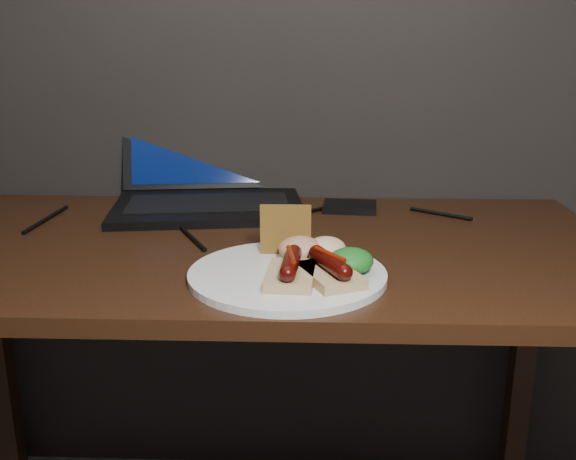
# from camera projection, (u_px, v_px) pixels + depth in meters

# --- Properties ---
(desk) EXTENTS (1.40, 0.70, 0.75)m
(desk) POSITION_uv_depth(u_px,v_px,m) (242.00, 286.00, 1.21)
(desk) COLOR #38200E
(desk) RESTS_ON ground
(laptop) EXTENTS (0.45, 0.42, 0.25)m
(laptop) POSITION_uv_depth(u_px,v_px,m) (209.00, 182.00, 1.44)
(laptop) COLOR black
(laptop) RESTS_ON desk
(hard_drive) EXTENTS (0.12, 0.09, 0.02)m
(hard_drive) POSITION_uv_depth(u_px,v_px,m) (350.00, 207.00, 1.40)
(hard_drive) COLOR black
(hard_drive) RESTS_ON desk
(desk_cables) EXTENTS (0.89, 0.37, 0.01)m
(desk_cables) POSITION_uv_depth(u_px,v_px,m) (242.00, 219.00, 1.32)
(desk_cables) COLOR black
(desk_cables) RESTS_ON desk
(plate) EXTENTS (0.37, 0.37, 0.01)m
(plate) POSITION_uv_depth(u_px,v_px,m) (287.00, 275.00, 1.00)
(plate) COLOR white
(plate) RESTS_ON desk
(bread_sausage_center) EXTENTS (0.08, 0.12, 0.04)m
(bread_sausage_center) POSITION_uv_depth(u_px,v_px,m) (291.00, 270.00, 0.96)
(bread_sausage_center) COLOR #D5BA7D
(bread_sausage_center) RESTS_ON plate
(bread_sausage_right) EXTENTS (0.11, 0.13, 0.04)m
(bread_sausage_right) POSITION_uv_depth(u_px,v_px,m) (330.00, 270.00, 0.96)
(bread_sausage_right) COLOR #D5BA7D
(bread_sausage_right) RESTS_ON plate
(crispbread) EXTENTS (0.08, 0.01, 0.08)m
(crispbread) POSITION_uv_depth(u_px,v_px,m) (286.00, 230.00, 1.07)
(crispbread) COLOR olive
(crispbread) RESTS_ON plate
(salad_greens) EXTENTS (0.07, 0.07, 0.04)m
(salad_greens) POSITION_uv_depth(u_px,v_px,m) (351.00, 261.00, 0.99)
(salad_greens) COLOR #0F4E11
(salad_greens) RESTS_ON plate
(salsa_mound) EXTENTS (0.07, 0.07, 0.04)m
(salsa_mound) POSITION_uv_depth(u_px,v_px,m) (300.00, 249.00, 1.04)
(salsa_mound) COLOR #A52010
(salsa_mound) RESTS_ON plate
(coleslaw_mound) EXTENTS (0.06, 0.06, 0.04)m
(coleslaw_mound) POSITION_uv_depth(u_px,v_px,m) (326.00, 248.00, 1.06)
(coleslaw_mound) COLOR silver
(coleslaw_mound) RESTS_ON plate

